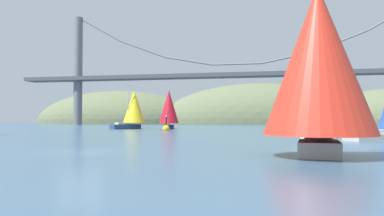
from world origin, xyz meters
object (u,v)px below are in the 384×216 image
sailboat_scarlet_sail (318,65)px  channel_buoy (166,128)px  sailboat_yellow_sail (133,108)px  sailboat_crimson_sail (169,109)px

sailboat_scarlet_sail → channel_buoy: 42.75m
sailboat_scarlet_sail → sailboat_yellow_sail: sailboat_scarlet_sail is taller
sailboat_scarlet_sail → channel_buoy: (-18.37, 38.39, -4.03)m
sailboat_crimson_sail → sailboat_yellow_sail: bearing=179.9°
sailboat_scarlet_sail → sailboat_crimson_sail: size_ratio=1.11×
sailboat_yellow_sail → channel_buoy: 13.56m
sailboat_scarlet_sail → sailboat_yellow_sail: bearing=119.7°
sailboat_yellow_sail → channel_buoy: sailboat_yellow_sail is taller
sailboat_crimson_sail → channel_buoy: size_ratio=3.06×
channel_buoy → sailboat_scarlet_sail: bearing=-64.4°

